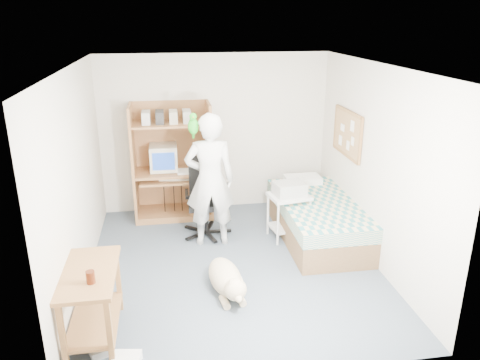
{
  "coord_description": "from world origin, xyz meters",
  "views": [
    {
      "loc": [
        -0.75,
        -5.25,
        3.04
      ],
      "look_at": [
        0.13,
        0.29,
        1.05
      ],
      "focal_mm": 35.0,
      "sensor_mm": 36.0,
      "label": 1
    }
  ],
  "objects_px": {
    "dog": "(227,279)",
    "computer_hutch": "(172,166)",
    "bed": "(317,218)",
    "side_desk": "(92,295)",
    "person": "(210,180)",
    "office_chair": "(205,208)",
    "printer_cart": "(289,209)"
  },
  "relations": [
    {
      "from": "person",
      "to": "dog",
      "type": "relative_size",
      "value": 1.7
    },
    {
      "from": "person",
      "to": "side_desk",
      "type": "bearing_deg",
      "value": 56.31
    },
    {
      "from": "bed",
      "to": "person",
      "type": "height_order",
      "value": "person"
    },
    {
      "from": "computer_hutch",
      "to": "person",
      "type": "distance_m",
      "value": 1.16
    },
    {
      "from": "person",
      "to": "dog",
      "type": "bearing_deg",
      "value": 93.74
    },
    {
      "from": "office_chair",
      "to": "printer_cart",
      "type": "distance_m",
      "value": 1.2
    },
    {
      "from": "computer_hutch",
      "to": "printer_cart",
      "type": "distance_m",
      "value": 1.95
    },
    {
      "from": "person",
      "to": "office_chair",
      "type": "bearing_deg",
      "value": -79.59
    },
    {
      "from": "bed",
      "to": "dog",
      "type": "height_order",
      "value": "bed"
    },
    {
      "from": "bed",
      "to": "printer_cart",
      "type": "height_order",
      "value": "bed"
    },
    {
      "from": "bed",
      "to": "side_desk",
      "type": "xyz_separation_m",
      "value": [
        -2.85,
        -1.82,
        0.21
      ]
    },
    {
      "from": "printer_cart",
      "to": "dog",
      "type": "bearing_deg",
      "value": -139.22
    },
    {
      "from": "computer_hutch",
      "to": "person",
      "type": "bearing_deg",
      "value": -65.13
    },
    {
      "from": "side_desk",
      "to": "person",
      "type": "height_order",
      "value": "person"
    },
    {
      "from": "dog",
      "to": "computer_hutch",
      "type": "bearing_deg",
      "value": 94.29
    },
    {
      "from": "side_desk",
      "to": "computer_hutch",
      "type": "bearing_deg",
      "value": 73.86
    },
    {
      "from": "dog",
      "to": "printer_cart",
      "type": "bearing_deg",
      "value": 41.91
    },
    {
      "from": "office_chair",
      "to": "dog",
      "type": "bearing_deg",
      "value": -84.96
    },
    {
      "from": "bed",
      "to": "dog",
      "type": "bearing_deg",
      "value": -140.18
    },
    {
      "from": "computer_hutch",
      "to": "person",
      "type": "xyz_separation_m",
      "value": [
        0.49,
        -1.05,
        0.11
      ]
    },
    {
      "from": "side_desk",
      "to": "person",
      "type": "relative_size",
      "value": 0.54
    },
    {
      "from": "computer_hutch",
      "to": "dog",
      "type": "bearing_deg",
      "value": -77.14
    },
    {
      "from": "bed",
      "to": "person",
      "type": "bearing_deg",
      "value": 177.24
    },
    {
      "from": "side_desk",
      "to": "printer_cart",
      "type": "distance_m",
      "value": 3.08
    },
    {
      "from": "computer_hutch",
      "to": "dog",
      "type": "xyz_separation_m",
      "value": [
        0.53,
        -2.34,
        -0.64
      ]
    },
    {
      "from": "computer_hutch",
      "to": "bed",
      "type": "xyz_separation_m",
      "value": [
        2.0,
        -1.12,
        -0.53
      ]
    },
    {
      "from": "computer_hutch",
      "to": "office_chair",
      "type": "height_order",
      "value": "computer_hutch"
    },
    {
      "from": "office_chair",
      "to": "printer_cart",
      "type": "relative_size",
      "value": 1.71
    },
    {
      "from": "bed",
      "to": "side_desk",
      "type": "distance_m",
      "value": 3.39
    },
    {
      "from": "office_chair",
      "to": "person",
      "type": "xyz_separation_m",
      "value": [
        0.05,
        -0.31,
        0.53
      ]
    },
    {
      "from": "office_chair",
      "to": "printer_cart",
      "type": "xyz_separation_m",
      "value": [
        1.16,
        -0.32,
        0.04
      ]
    },
    {
      "from": "computer_hutch",
      "to": "office_chair",
      "type": "xyz_separation_m",
      "value": [
        0.44,
        -0.74,
        -0.42
      ]
    }
  ]
}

